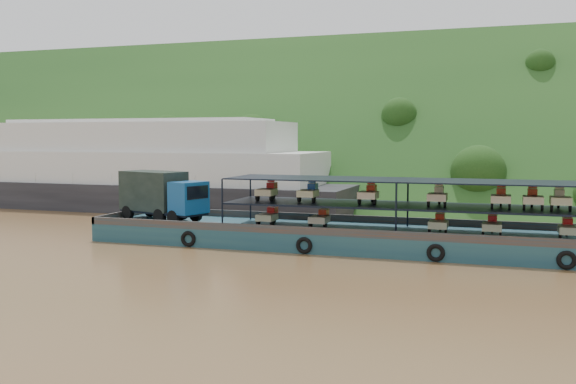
% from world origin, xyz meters
% --- Properties ---
extents(ground, '(160.00, 160.00, 0.00)m').
position_xyz_m(ground, '(0.00, 0.00, 0.00)').
color(ground, brown).
rests_on(ground, ground).
extents(hillside, '(140.00, 39.60, 39.60)m').
position_xyz_m(hillside, '(0.00, 36.00, 0.00)').
color(hillside, '#173B15').
rests_on(hillside, ground).
extents(cargo_barge, '(35.00, 7.18, 4.76)m').
position_xyz_m(cargo_barge, '(2.11, -0.65, 1.19)').
color(cargo_barge, '#15374A').
rests_on(cargo_barge, ground).
extents(passenger_ferry, '(44.74, 11.63, 9.04)m').
position_xyz_m(passenger_ferry, '(-22.38, 15.81, 3.91)').
color(passenger_ferry, black).
rests_on(passenger_ferry, ground).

